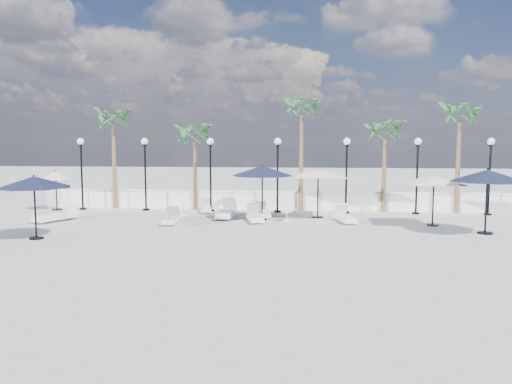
# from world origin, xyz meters

# --- Properties ---
(ground) EXTENTS (100.00, 100.00, 0.00)m
(ground) POSITION_xyz_m (0.00, 0.00, 0.00)
(ground) COLOR gray
(ground) RESTS_ON ground
(balustrade) EXTENTS (26.00, 0.30, 1.01)m
(balustrade) POSITION_xyz_m (0.00, 7.50, 0.47)
(balustrade) COLOR white
(balustrade) RESTS_ON ground
(lamppost_0) EXTENTS (0.36, 0.36, 3.84)m
(lamppost_0) POSITION_xyz_m (-10.50, 6.50, 2.49)
(lamppost_0) COLOR black
(lamppost_0) RESTS_ON ground
(lamppost_1) EXTENTS (0.36, 0.36, 3.84)m
(lamppost_1) POSITION_xyz_m (-7.00, 6.50, 2.49)
(lamppost_1) COLOR black
(lamppost_1) RESTS_ON ground
(lamppost_2) EXTENTS (0.36, 0.36, 3.84)m
(lamppost_2) POSITION_xyz_m (-3.50, 6.50, 2.49)
(lamppost_2) COLOR black
(lamppost_2) RESTS_ON ground
(lamppost_3) EXTENTS (0.36, 0.36, 3.84)m
(lamppost_3) POSITION_xyz_m (0.00, 6.50, 2.49)
(lamppost_3) COLOR black
(lamppost_3) RESTS_ON ground
(lamppost_4) EXTENTS (0.36, 0.36, 3.84)m
(lamppost_4) POSITION_xyz_m (3.50, 6.50, 2.49)
(lamppost_4) COLOR black
(lamppost_4) RESTS_ON ground
(lamppost_5) EXTENTS (0.36, 0.36, 3.84)m
(lamppost_5) POSITION_xyz_m (7.00, 6.50, 2.49)
(lamppost_5) COLOR black
(lamppost_5) RESTS_ON ground
(lamppost_6) EXTENTS (0.36, 0.36, 3.84)m
(lamppost_6) POSITION_xyz_m (10.50, 6.50, 2.49)
(lamppost_6) COLOR black
(lamppost_6) RESTS_ON ground
(palm_0) EXTENTS (2.60, 2.60, 5.50)m
(palm_0) POSITION_xyz_m (-9.00, 7.30, 4.53)
(palm_0) COLOR brown
(palm_0) RESTS_ON ground
(palm_1) EXTENTS (2.60, 2.60, 4.70)m
(palm_1) POSITION_xyz_m (-4.50, 7.30, 3.75)
(palm_1) COLOR brown
(palm_1) RESTS_ON ground
(palm_2) EXTENTS (2.60, 2.60, 6.10)m
(palm_2) POSITION_xyz_m (1.20, 7.30, 5.12)
(palm_2) COLOR brown
(palm_2) RESTS_ON ground
(palm_3) EXTENTS (2.60, 2.60, 4.90)m
(palm_3) POSITION_xyz_m (5.50, 7.30, 3.95)
(palm_3) COLOR brown
(palm_3) RESTS_ON ground
(palm_4) EXTENTS (2.60, 2.60, 5.70)m
(palm_4) POSITION_xyz_m (9.20, 7.30, 4.73)
(palm_4) COLOR brown
(palm_4) RESTS_ON ground
(lounger_0) EXTENTS (0.77, 1.84, 0.67)m
(lounger_0) POSITION_xyz_m (-4.54, 2.46, 0.22)
(lounger_0) COLOR silver
(lounger_0) RESTS_ON ground
(lounger_1) EXTENTS (0.76, 2.17, 0.81)m
(lounger_1) POSITION_xyz_m (-2.33, 4.27, 0.27)
(lounger_1) COLOR silver
(lounger_1) RESTS_ON ground
(lounger_2) EXTENTS (1.45, 2.22, 0.80)m
(lounger_2) POSITION_xyz_m (-9.98, 2.52, 0.27)
(lounger_2) COLOR silver
(lounger_2) RESTS_ON ground
(lounger_3) EXTENTS (0.90, 1.80, 0.64)m
(lounger_3) POSITION_xyz_m (-3.72, 6.22, 0.22)
(lounger_3) COLOR silver
(lounger_3) RESTS_ON ground
(lounger_4) EXTENTS (1.04, 1.97, 0.71)m
(lounger_4) POSITION_xyz_m (-0.86, 3.32, 0.24)
(lounger_4) COLOR silver
(lounger_4) RESTS_ON ground
(lounger_5) EXTENTS (0.98, 1.84, 0.66)m
(lounger_5) POSITION_xyz_m (-0.62, 4.64, 0.22)
(lounger_5) COLOR silver
(lounger_5) RESTS_ON ground
(lounger_6) EXTENTS (1.00, 1.95, 0.70)m
(lounger_6) POSITION_xyz_m (3.26, 3.55, 0.23)
(lounger_6) COLOR silver
(lounger_6) RESTS_ON ground
(side_table_0) EXTENTS (0.53, 0.53, 0.52)m
(side_table_0) POSITION_xyz_m (-4.65, 4.94, 0.31)
(side_table_0) COLOR silver
(side_table_0) RESTS_ON ground
(side_table_1) EXTENTS (0.53, 0.53, 0.52)m
(side_table_1) POSITION_xyz_m (-0.28, 3.31, 0.31)
(side_table_1) COLOR silver
(side_table_1) RESTS_ON ground
(side_table_2) EXTENTS (0.46, 0.46, 0.45)m
(side_table_2) POSITION_xyz_m (0.58, 3.71, 0.27)
(side_table_2) COLOR silver
(side_table_2) RESTS_ON ground
(parasol_navy_left) EXTENTS (2.75, 2.75, 2.43)m
(parasol_navy_left) POSITION_xyz_m (-8.68, -1.45, 2.14)
(parasol_navy_left) COLOR black
(parasol_navy_left) RESTS_ON ground
(parasol_navy_mid) EXTENTS (2.90, 2.90, 2.60)m
(parasol_navy_mid) POSITION_xyz_m (-0.58, 4.02, 2.28)
(parasol_navy_mid) COLOR black
(parasol_navy_mid) RESTS_ON ground
(parasol_navy_right) EXTENTS (2.93, 2.93, 2.63)m
(parasol_navy_right) POSITION_xyz_m (8.56, 1.27, 2.31)
(parasol_navy_right) COLOR black
(parasol_navy_right) RESTS_ON ground
(parasol_cream_sq_a) EXTENTS (5.14, 5.14, 2.52)m
(parasol_cream_sq_a) POSITION_xyz_m (2.03, 4.84, 2.34)
(parasol_cream_sq_a) COLOR black
(parasol_cream_sq_a) RESTS_ON ground
(parasol_cream_sq_b) EXTENTS (4.67, 4.67, 2.34)m
(parasol_cream_sq_b) POSITION_xyz_m (6.95, 3.00, 2.16)
(parasol_cream_sq_b) COLOR black
(parasol_cream_sq_b) RESTS_ON ground
(parasol_cream_small) EXTENTS (1.75, 1.75, 2.15)m
(parasol_cream_small) POSITION_xyz_m (-11.81, 6.20, 1.84)
(parasol_cream_small) COLOR black
(parasol_cream_small) RESTS_ON ground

